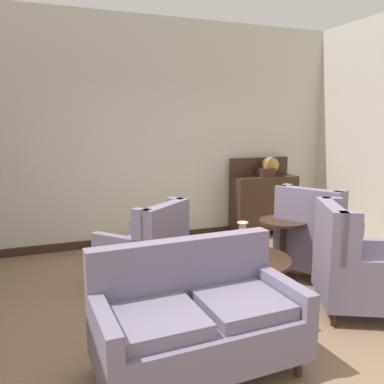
% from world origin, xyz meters
% --- Properties ---
extents(ground, '(8.55, 8.55, 0.00)m').
position_xyz_m(ground, '(0.00, 0.00, 0.00)').
color(ground, '#896B51').
extents(wall_back, '(6.26, 0.08, 3.40)m').
position_xyz_m(wall_back, '(0.00, 2.66, 1.70)').
color(wall_back, beige).
rests_on(wall_back, ground).
extents(baseboard_back, '(6.10, 0.03, 0.12)m').
position_xyz_m(baseboard_back, '(0.00, 2.60, 0.06)').
color(baseboard_back, '#382319').
rests_on(baseboard_back, ground).
extents(coffee_table, '(0.98, 0.98, 0.51)m').
position_xyz_m(coffee_table, '(0.18, 0.10, 0.43)').
color(coffee_table, '#382319').
rests_on(coffee_table, ground).
extents(porcelain_vase, '(0.17, 0.17, 0.38)m').
position_xyz_m(porcelain_vase, '(0.16, 0.08, 0.67)').
color(porcelain_vase, beige).
rests_on(porcelain_vase, coffee_table).
extents(settee, '(1.55, 0.85, 0.96)m').
position_xyz_m(settee, '(-0.65, -0.74, 0.41)').
color(settee, slate).
rests_on(settee, ground).
extents(armchair_foreground_right, '(1.13, 1.13, 0.98)m').
position_xyz_m(armchair_foreground_right, '(-0.58, 0.97, 0.42)').
color(armchair_foreground_right, slate).
rests_on(armchair_foreground_right, ground).
extents(armchair_back_corner, '(1.17, 1.11, 1.12)m').
position_xyz_m(armchair_back_corner, '(1.40, 0.51, 0.45)').
color(armchair_back_corner, slate).
rests_on(armchair_back_corner, ground).
extents(armchair_beside_settee, '(1.10, 1.08, 1.09)m').
position_xyz_m(armchair_beside_settee, '(1.14, -0.42, 0.45)').
color(armchair_beside_settee, slate).
rests_on(armchair_beside_settee, ground).
extents(side_table, '(0.55, 0.55, 0.73)m').
position_xyz_m(side_table, '(0.95, 0.54, 0.44)').
color(side_table, '#382319').
rests_on(side_table, ground).
extents(sideboard, '(1.09, 0.40, 1.27)m').
position_xyz_m(sideboard, '(1.79, 2.36, 0.56)').
color(sideboard, '#382319').
rests_on(sideboard, ground).
extents(gramophone, '(0.41, 0.45, 0.46)m').
position_xyz_m(gramophone, '(1.83, 2.28, 1.19)').
color(gramophone, '#382319').
rests_on(gramophone, sideboard).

